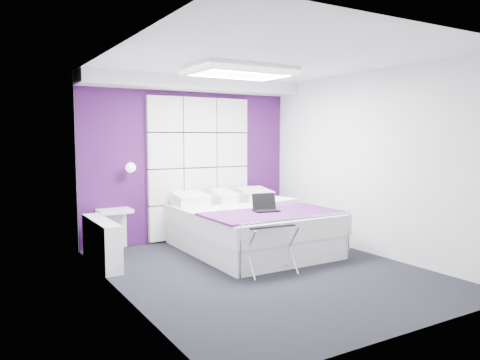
# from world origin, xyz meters

# --- Properties ---
(floor) EXTENTS (4.40, 4.40, 0.00)m
(floor) POSITION_xyz_m (0.00, 0.00, 0.00)
(floor) COLOR black
(floor) RESTS_ON ground
(ceiling) EXTENTS (4.40, 4.40, 0.00)m
(ceiling) POSITION_xyz_m (0.00, 0.00, 2.60)
(ceiling) COLOR white
(ceiling) RESTS_ON wall_back
(wall_back) EXTENTS (3.60, 0.00, 3.60)m
(wall_back) POSITION_xyz_m (0.00, 2.20, 1.30)
(wall_back) COLOR silver
(wall_back) RESTS_ON floor
(wall_left) EXTENTS (0.00, 4.40, 4.40)m
(wall_left) POSITION_xyz_m (-1.80, 0.00, 1.30)
(wall_left) COLOR silver
(wall_left) RESTS_ON floor
(wall_right) EXTENTS (0.00, 4.40, 4.40)m
(wall_right) POSITION_xyz_m (1.80, 0.00, 1.30)
(wall_right) COLOR silver
(wall_right) RESTS_ON floor
(accent_wall) EXTENTS (3.58, 0.02, 2.58)m
(accent_wall) POSITION_xyz_m (0.00, 2.19, 1.30)
(accent_wall) COLOR #3C1047
(accent_wall) RESTS_ON wall_back
(soffit) EXTENTS (3.58, 0.50, 0.20)m
(soffit) POSITION_xyz_m (0.00, 1.95, 2.50)
(soffit) COLOR white
(soffit) RESTS_ON wall_back
(headboard) EXTENTS (1.80, 0.08, 2.30)m
(headboard) POSITION_xyz_m (0.15, 2.14, 1.17)
(headboard) COLOR silver
(headboard) RESTS_ON wall_back
(skylight) EXTENTS (1.36, 0.86, 0.12)m
(skylight) POSITION_xyz_m (0.00, 0.60, 2.55)
(skylight) COLOR white
(skylight) RESTS_ON ceiling
(wall_lamp) EXTENTS (0.15, 0.15, 0.15)m
(wall_lamp) POSITION_xyz_m (-1.05, 2.06, 1.22)
(wall_lamp) COLOR white
(wall_lamp) RESTS_ON wall_back
(radiator) EXTENTS (0.22, 1.20, 0.60)m
(radiator) POSITION_xyz_m (-1.69, 1.30, 0.30)
(radiator) COLOR white
(radiator) RESTS_ON floor
(bed) EXTENTS (1.89, 2.29, 0.79)m
(bed) POSITION_xyz_m (0.42, 1.00, 0.34)
(bed) COLOR white
(bed) RESTS_ON floor
(nightstand) EXTENTS (0.48, 0.37, 0.05)m
(nightstand) POSITION_xyz_m (-1.31, 2.02, 0.59)
(nightstand) COLOR white
(nightstand) RESTS_ON wall_back
(luggage_rack) EXTENTS (0.61, 0.45, 0.60)m
(luggage_rack) POSITION_xyz_m (-0.01, -0.10, 0.30)
(luggage_rack) COLOR silver
(luggage_rack) RESTS_ON floor
(laptop) EXTENTS (0.34, 0.24, 0.25)m
(laptop) POSITION_xyz_m (0.38, 0.58, 0.71)
(laptop) COLOR black
(laptop) RESTS_ON bed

